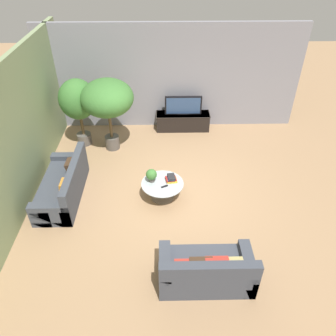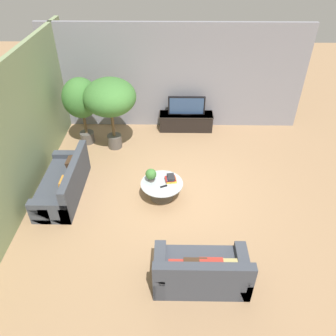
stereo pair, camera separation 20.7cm
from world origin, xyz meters
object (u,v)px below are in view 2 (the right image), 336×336
potted_palm_tall (81,100)px  potted_plant_tabletop (151,175)px  potted_palm_corner (110,98)px  television (187,106)px  couch_by_wall (64,184)px  couch_near_entry (201,272)px  media_console (186,121)px  coffee_table (162,187)px

potted_palm_tall → potted_plant_tabletop: 3.06m
potted_palm_corner → potted_plant_tabletop: 2.47m
television → couch_by_wall: (-2.86, -3.00, -0.50)m
potted_palm_corner → potted_plant_tabletop: bearing=-60.6°
television → potted_palm_tall: 2.97m
television → couch_near_entry: (0.11, -5.31, -0.48)m
couch_near_entry → couch_by_wall: bearing=-37.9°
potted_palm_corner → potted_palm_tall: bearing=163.6°
television → potted_plant_tabletop: size_ratio=3.46×
television → potted_plant_tabletop: (-0.87, -3.02, -0.19)m
couch_near_entry → potted_palm_tall: 5.50m
media_console → potted_palm_tall: size_ratio=0.84×
coffee_table → potted_palm_tall: size_ratio=0.50×
media_console → potted_palm_corner: bearing=-153.2°
television → potted_plant_tabletop: bearing=-106.1°
television → potted_palm_corner: (-2.00, -1.01, 0.68)m
media_console → couch_by_wall: bearing=-133.7°
media_console → couch_near_entry: couch_near_entry is taller
potted_plant_tabletop → potted_palm_tall: bearing=131.0°
couch_by_wall → couch_near_entry: size_ratio=1.23×
couch_near_entry → potted_palm_corner: (-2.11, 4.30, 1.17)m
couch_near_entry → potted_palm_corner: size_ratio=0.82×
couch_by_wall → potted_plant_tabletop: 2.02m
television → coffee_table: size_ratio=1.14×
couch_near_entry → potted_palm_tall: potted_palm_tall is taller
couch_by_wall → television: bearing=136.3°
couch_by_wall → potted_palm_corner: 2.47m
media_console → potted_plant_tabletop: 3.16m
media_console → potted_plant_tabletop: bearing=-106.0°
potted_palm_corner → potted_plant_tabletop: (1.13, -2.01, -0.87)m
couch_by_wall → couch_near_entry: bearing=52.1°
media_console → potted_palm_corner: potted_palm_corner is taller
potted_palm_tall → potted_plant_tabletop: (1.95, -2.25, -0.72)m
potted_palm_corner → potted_plant_tabletop: size_ratio=6.37×
couch_by_wall → potted_palm_tall: (0.04, 2.23, 1.02)m
television → potted_palm_tall: potted_palm_tall is taller
coffee_table → couch_near_entry: couch_near_entry is taller
coffee_table → potted_plant_tabletop: bearing=160.9°
couch_by_wall → potted_plant_tabletop: size_ratio=6.39×
potted_plant_tabletop → television: bearing=73.9°
television → couch_near_entry: size_ratio=0.67×
couch_near_entry → potted_plant_tabletop: 2.51m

